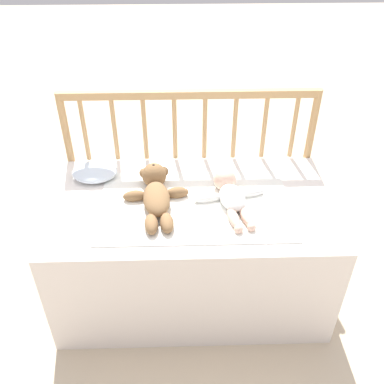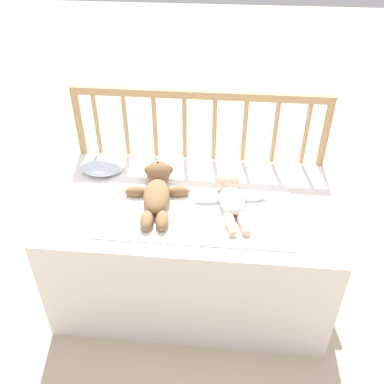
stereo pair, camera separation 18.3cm
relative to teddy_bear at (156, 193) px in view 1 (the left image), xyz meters
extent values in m
plane|color=#C6B293|center=(0.16, -0.01, -0.60)|extent=(12.00, 12.00, 0.00)
cube|color=white|center=(0.16, -0.01, -0.32)|extent=(1.24, 0.69, 0.56)
cylinder|color=tan|center=(-0.44, 0.36, -0.14)|extent=(0.04, 0.04, 0.92)
cylinder|color=tan|center=(0.76, 0.36, -0.14)|extent=(0.04, 0.04, 0.92)
cube|color=tan|center=(0.16, 0.36, 0.30)|extent=(1.20, 0.03, 0.04)
cylinder|color=tan|center=(-0.35, 0.36, 0.12)|extent=(0.02, 0.02, 0.32)
cylinder|color=tan|center=(-0.21, 0.36, 0.12)|extent=(0.02, 0.02, 0.32)
cylinder|color=tan|center=(-0.06, 0.36, 0.12)|extent=(0.02, 0.02, 0.32)
cylinder|color=tan|center=(0.08, 0.36, 0.12)|extent=(0.02, 0.02, 0.32)
cylinder|color=tan|center=(0.23, 0.36, 0.12)|extent=(0.02, 0.02, 0.32)
cylinder|color=tan|center=(0.38, 0.36, 0.12)|extent=(0.02, 0.02, 0.32)
cylinder|color=tan|center=(0.52, 0.36, 0.12)|extent=(0.02, 0.02, 0.32)
cylinder|color=tan|center=(0.67, 0.36, 0.12)|extent=(0.02, 0.02, 0.32)
cube|color=white|center=(0.17, -0.04, -0.04)|extent=(0.83, 0.50, 0.01)
ellipsoid|color=olive|center=(0.00, -0.04, 0.00)|extent=(0.14, 0.24, 0.08)
sphere|color=olive|center=(-0.01, 0.12, 0.01)|extent=(0.11, 0.11, 0.11)
sphere|color=beige|center=(-0.01, 0.12, 0.04)|extent=(0.05, 0.05, 0.05)
sphere|color=black|center=(-0.01, 0.12, 0.06)|extent=(0.02, 0.02, 0.02)
sphere|color=olive|center=(-0.06, 0.13, 0.02)|extent=(0.04, 0.04, 0.04)
sphere|color=olive|center=(0.03, 0.14, 0.02)|extent=(0.04, 0.04, 0.04)
ellipsoid|color=olive|center=(-0.09, 0.00, -0.02)|extent=(0.11, 0.06, 0.05)
ellipsoid|color=olive|center=(0.09, 0.02, -0.02)|extent=(0.11, 0.06, 0.05)
ellipsoid|color=olive|center=(-0.01, -0.19, -0.02)|extent=(0.07, 0.12, 0.05)
ellipsoid|color=olive|center=(0.05, -0.18, -0.02)|extent=(0.07, 0.12, 0.05)
ellipsoid|color=white|center=(0.33, -0.04, 0.00)|extent=(0.14, 0.19, 0.08)
sphere|color=beige|center=(0.31, 0.08, 0.01)|extent=(0.10, 0.10, 0.10)
ellipsoid|color=white|center=(0.23, -0.02, -0.02)|extent=(0.14, 0.06, 0.04)
ellipsoid|color=white|center=(0.42, 0.02, -0.02)|extent=(0.14, 0.06, 0.04)
sphere|color=beige|center=(0.19, -0.02, -0.02)|extent=(0.03, 0.03, 0.03)
sphere|color=beige|center=(0.45, 0.03, -0.02)|extent=(0.03, 0.03, 0.03)
ellipsoid|color=beige|center=(0.32, -0.15, -0.02)|extent=(0.07, 0.14, 0.04)
ellipsoid|color=beige|center=(0.38, -0.14, -0.02)|extent=(0.07, 0.14, 0.04)
sphere|color=beige|center=(0.34, -0.22, -0.02)|extent=(0.04, 0.04, 0.04)
sphere|color=beige|center=(0.39, -0.21, -0.02)|extent=(0.04, 0.04, 0.04)
ellipsoid|color=silver|center=(-0.30, 0.19, -0.01)|extent=(0.21, 0.17, 0.06)
camera|label=1|loc=(0.11, -1.49, 1.11)|focal=40.00mm
camera|label=2|loc=(0.30, -1.49, 1.11)|focal=40.00mm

